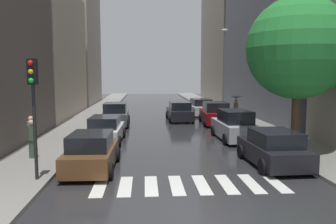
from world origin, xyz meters
name	(u,v)px	position (x,y,z in m)	size (l,w,h in m)	color
ground_plane	(161,115)	(0.00, 24.00, -0.02)	(28.00, 72.00, 0.04)	#28282B
sidewalk_left	(93,115)	(-6.50, 24.00, 0.07)	(3.00, 72.00, 0.15)	gray
sidewalk_right	(227,114)	(6.50, 24.00, 0.07)	(3.00, 72.00, 0.15)	gray
crosswalk_stripes	(189,185)	(0.00, 2.90, 0.01)	(6.75, 2.20, 0.01)	silver
building_left_mid	(39,54)	(-11.00, 23.12, 5.78)	(6.00, 13.59, 11.56)	#B2A38C
building_left_far	(71,26)	(-11.00, 37.20, 10.13)	(6.00, 12.29, 20.25)	#9E9384
building_right_mid	(285,6)	(11.00, 21.80, 9.99)	(6.00, 19.85, 19.97)	slate
building_right_far	(231,31)	(11.00, 41.01, 10.16)	(6.00, 16.33, 20.33)	#9E9384
parked_car_left_nearest	(91,153)	(-3.73, 5.03, 0.73)	(2.08, 4.09, 1.56)	brown
parked_car_left_second	(105,130)	(-3.82, 10.80, 0.72)	(2.11, 4.32, 1.53)	silver
parked_car_left_third	(115,115)	(-3.79, 17.33, 0.82)	(2.13, 4.25, 1.77)	#474C51
parked_car_right_nearest	(273,149)	(3.94, 5.23, 0.73)	(2.24, 4.17, 1.55)	black
parked_car_right_second	(234,126)	(3.77, 11.07, 0.84)	(2.12, 4.54, 1.81)	#B2B7BF
parked_car_right_third	(215,114)	(3.95, 17.52, 0.82)	(2.31, 4.49, 1.77)	maroon
parked_car_right_fourth	(200,107)	(3.77, 23.48, 0.75)	(2.28, 4.47, 1.61)	silver
car_midroad	(179,112)	(1.39, 19.89, 0.76)	(2.12, 4.72, 1.63)	black
pedestrian_foreground	(31,133)	(-7.10, 8.10, 1.07)	(0.36, 0.36, 1.74)	#38513D
pedestrian_near_tree	(32,138)	(-6.64, 6.75, 1.06)	(0.36, 0.36, 1.73)	#38513D
pedestrian_by_kerb	(236,104)	(5.49, 17.09, 1.64)	(0.96, 0.96, 2.09)	gray
street_tree_right	(298,48)	(5.91, 7.62, 5.17)	(4.99, 4.99, 7.53)	#513823
traffic_light_left_corner	(33,92)	(-5.45, 3.46, 3.29)	(0.30, 0.42, 4.30)	black
lamp_post_right	(224,67)	(5.55, 21.64, 4.58)	(0.60, 0.28, 7.77)	#595B60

